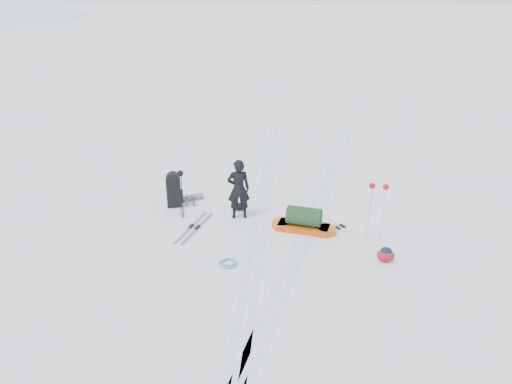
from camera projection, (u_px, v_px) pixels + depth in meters
The scene contains 13 objects.
ground at pixel (258, 234), 12.23m from camera, with size 200.00×200.00×0.00m, color white.
ski_tracks at pixel (286, 220), 12.94m from camera, with size 3.38×17.97×0.01m.
skier at pixel (239, 189), 12.77m from camera, with size 0.58×0.38×1.60m, color black.
pulk_sled at pixel (304, 222), 12.33m from camera, with size 1.67×0.70×0.62m.
expedition_rucksack at pixel (176, 190), 13.58m from camera, with size 0.91×0.89×0.99m.
ski_poles_black at pixel (181, 179), 12.64m from camera, with size 0.17×0.16×1.32m.
ski_poles_silver at pixel (378, 193), 11.62m from camera, with size 0.45×0.16×1.41m.
touring_skis_grey at pixel (194, 227), 12.53m from camera, with size 0.58×1.79×0.06m.
touring_skis_white at pixel (340, 228), 12.52m from camera, with size 1.35×1.42×0.06m.
rope_coil at pixel (228, 263), 10.97m from camera, with size 0.46×0.46×0.05m.
small_daypack at pixel (386, 255), 11.03m from camera, with size 0.49×0.48×0.34m.
thermos_pair at pixel (190, 202), 13.66m from camera, with size 0.26×0.17×0.26m.
stuff_sack at pixel (239, 206), 13.45m from camera, with size 0.38×0.33×0.20m.
Camera 1 is at (1.55, -10.68, 5.86)m, focal length 35.00 mm.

